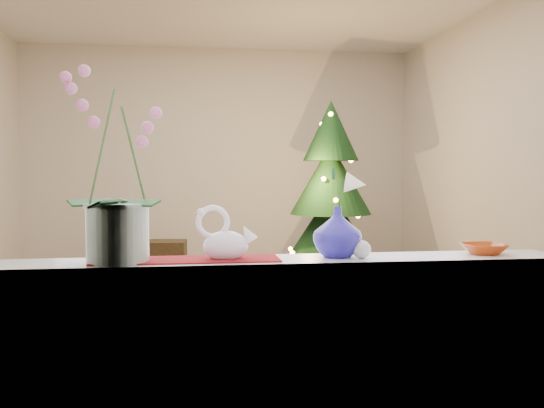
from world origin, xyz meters
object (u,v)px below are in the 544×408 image
(swan, at_px, (226,234))
(blue_vase, at_px, (337,228))
(orchid_pot, at_px, (117,164))
(xmas_tree, at_px, (331,199))
(amber_dish, at_px, (484,250))
(side_table, at_px, (150,268))
(paperweight, at_px, (362,249))

(swan, distance_m, blue_vase, 0.44)
(orchid_pot, relative_size, xmas_tree, 0.37)
(xmas_tree, bearing_deg, amber_dish, -93.70)
(orchid_pot, bearing_deg, swan, 1.15)
(xmas_tree, bearing_deg, orchid_pot, -114.53)
(blue_vase, relative_size, side_table, 0.31)
(orchid_pot, xyz_separation_m, swan, (0.40, 0.01, -0.26))
(paperweight, xyz_separation_m, amber_dish, (0.53, 0.05, -0.02))
(blue_vase, bearing_deg, amber_dish, -0.19)
(blue_vase, relative_size, xmas_tree, 0.12)
(swan, bearing_deg, blue_vase, 9.33)
(orchid_pot, distance_m, side_table, 4.14)
(amber_dish, bearing_deg, blue_vase, 179.81)
(paperweight, bearing_deg, swan, 176.49)
(orchid_pot, xyz_separation_m, paperweight, (0.92, -0.02, -0.33))
(amber_dish, xyz_separation_m, side_table, (-1.58, 3.99, -0.66))
(orchid_pot, relative_size, blue_vase, 3.16)
(blue_vase, xyz_separation_m, xmas_tree, (0.85, 3.66, -0.05))
(amber_dish, distance_m, side_table, 4.34)
(side_table, bearing_deg, blue_vase, -71.16)
(orchid_pot, relative_size, side_table, 0.99)
(blue_vase, bearing_deg, paperweight, -33.36)
(blue_vase, bearing_deg, orchid_pot, -177.93)
(amber_dish, bearing_deg, xmas_tree, 86.30)
(amber_dish, xyz_separation_m, xmas_tree, (0.24, 3.66, 0.05))
(swan, bearing_deg, xmas_tree, 77.17)
(paperweight, height_order, side_table, paperweight)
(orchid_pot, xyz_separation_m, amber_dish, (1.45, 0.03, -0.34))
(xmas_tree, xyz_separation_m, side_table, (-1.82, 0.33, -0.71))
(xmas_tree, bearing_deg, blue_vase, -103.04)
(orchid_pot, height_order, swan, orchid_pot)
(side_table, bearing_deg, amber_dish, -63.23)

